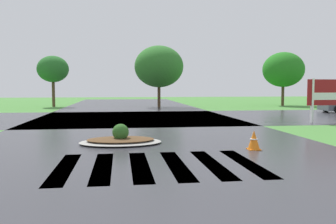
{
  "coord_description": "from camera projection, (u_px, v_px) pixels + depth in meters",
  "views": [
    {
      "loc": [
        -0.91,
        -2.95,
        1.95
      ],
      "look_at": [
        0.58,
        8.01,
        1.14
      ],
      "focal_mm": 37.56,
      "sensor_mm": 36.0,
      "label": 1
    }
  ],
  "objects": [
    {
      "name": "median_island",
      "position": [
        121.0,
        140.0,
        11.91
      ],
      "size": [
        2.78,
        1.83,
        0.68
      ],
      "color": "#9E9B93",
      "rests_on": "ground"
    },
    {
      "name": "background_treeline",
      "position": [
        153.0,
        68.0,
        33.32
      ],
      "size": [
        39.52,
        5.56,
        5.72
      ],
      "color": "#4C3823",
      "rests_on": "ground"
    },
    {
      "name": "crosswalk_stripes",
      "position": [
        158.0,
        165.0,
        8.67
      ],
      "size": [
        4.95,
        3.37,
        0.01
      ],
      "color": "white",
      "rests_on": "ground"
    },
    {
      "name": "asphalt_cross_road",
      "position": [
        135.0,
        118.0,
        21.7
      ],
      "size": [
        90.0,
        10.79,
        0.01
      ],
      "primitive_type": "cube",
      "color": "#35353A",
      "rests_on": "ground"
    },
    {
      "name": "estate_billboard",
      "position": [
        330.0,
        94.0,
        18.85
      ],
      "size": [
        2.71,
        0.38,
        2.37
      ],
      "rotation": [
        0.0,
        0.0,
        3.25
      ],
      "color": "white",
      "rests_on": "ground"
    },
    {
      "name": "traffic_cone",
      "position": [
        254.0,
        140.0,
        10.79
      ],
      "size": [
        0.39,
        0.39,
        0.6
      ],
      "color": "orange",
      "rests_on": "ground"
    },
    {
      "name": "asphalt_roadway",
      "position": [
        145.0,
        139.0,
        13.06
      ],
      "size": [
        11.99,
        80.0,
        0.01
      ],
      "primitive_type": "cube",
      "color": "#35353A",
      "rests_on": "ground"
    }
  ]
}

